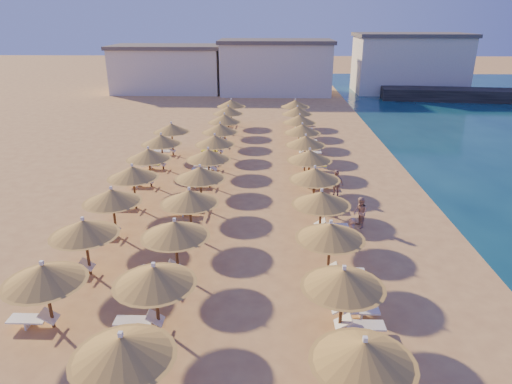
{
  "coord_description": "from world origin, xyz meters",
  "views": [
    {
      "loc": [
        0.11,
        -19.51,
        10.46
      ],
      "look_at": [
        -0.6,
        4.0,
        1.3
      ],
      "focal_mm": 32.0,
      "sensor_mm": 36.0,
      "label": 1
    }
  ],
  "objects_px": {
    "parasol_row_east": "(312,165)",
    "beachgoer_c": "(336,184)",
    "parasol_row_west": "(205,164)",
    "beachgoer_b": "(360,213)",
    "beachgoer_a": "(351,234)",
    "jetty": "(501,96)"
  },
  "relations": [
    {
      "from": "jetty",
      "to": "beachgoer_a",
      "type": "height_order",
      "value": "beachgoer_a"
    },
    {
      "from": "beachgoer_b",
      "to": "parasol_row_east",
      "type": "bearing_deg",
      "value": -164.91
    },
    {
      "from": "jetty",
      "to": "parasol_row_east",
      "type": "relative_size",
      "value": 0.71
    },
    {
      "from": "parasol_row_east",
      "to": "parasol_row_west",
      "type": "height_order",
      "value": "same"
    },
    {
      "from": "parasol_row_east",
      "to": "beachgoer_b",
      "type": "relative_size",
      "value": 25.74
    },
    {
      "from": "parasol_row_west",
      "to": "parasol_row_east",
      "type": "bearing_deg",
      "value": 0.0
    },
    {
      "from": "jetty",
      "to": "parasol_row_east",
      "type": "bearing_deg",
      "value": -121.94
    },
    {
      "from": "beachgoer_c",
      "to": "jetty",
      "type": "bearing_deg",
      "value": 91.99
    },
    {
      "from": "parasol_row_east",
      "to": "beachgoer_c",
      "type": "distance_m",
      "value": 2.02
    },
    {
      "from": "parasol_row_west",
      "to": "beachgoer_a",
      "type": "relative_size",
      "value": 26.15
    },
    {
      "from": "jetty",
      "to": "parasol_row_west",
      "type": "height_order",
      "value": "parasol_row_west"
    },
    {
      "from": "beachgoer_b",
      "to": "beachgoer_c",
      "type": "height_order",
      "value": "beachgoer_c"
    },
    {
      "from": "parasol_row_west",
      "to": "beachgoer_c",
      "type": "bearing_deg",
      "value": 2.21
    },
    {
      "from": "jetty",
      "to": "beachgoer_b",
      "type": "relative_size",
      "value": 18.22
    },
    {
      "from": "parasol_row_west",
      "to": "beachgoer_b",
      "type": "xyz_separation_m",
      "value": [
        8.64,
        -3.92,
        -1.34
      ]
    },
    {
      "from": "beachgoer_a",
      "to": "beachgoer_c",
      "type": "bearing_deg",
      "value": 165.16
    },
    {
      "from": "beachgoer_a",
      "to": "beachgoer_b",
      "type": "bearing_deg",
      "value": 146.62
    },
    {
      "from": "parasol_row_east",
      "to": "parasol_row_west",
      "type": "relative_size",
      "value": 1.0
    },
    {
      "from": "parasol_row_west",
      "to": "beachgoer_b",
      "type": "distance_m",
      "value": 9.59
    },
    {
      "from": "parasol_row_east",
      "to": "beachgoer_c",
      "type": "xyz_separation_m",
      "value": [
        1.53,
        0.31,
        -1.29
      ]
    },
    {
      "from": "beachgoer_a",
      "to": "beachgoer_c",
      "type": "relative_size",
      "value": 0.92
    },
    {
      "from": "parasol_row_east",
      "to": "parasol_row_west",
      "type": "distance_m",
      "value": 6.4
    }
  ]
}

